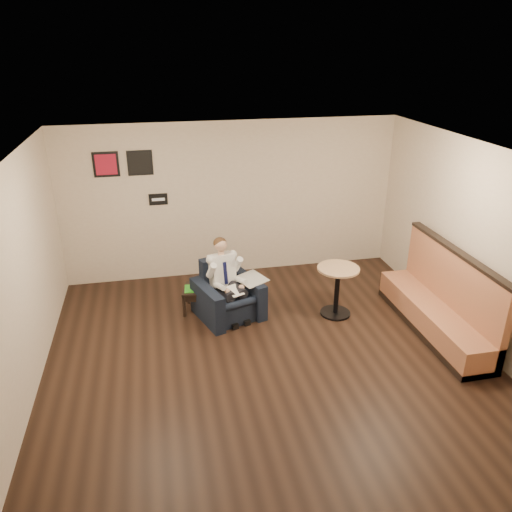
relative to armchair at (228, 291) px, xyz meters
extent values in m
plane|color=black|center=(0.35, -1.36, -0.44)|extent=(6.00, 6.00, 0.00)
cube|color=beige|center=(0.35, 1.64, 0.96)|extent=(6.00, 0.02, 2.80)
cube|color=beige|center=(0.35, -4.36, 0.96)|extent=(6.00, 0.02, 2.80)
cube|color=beige|center=(-2.65, -1.36, 0.96)|extent=(0.02, 6.00, 2.80)
cube|color=beige|center=(3.35, -1.36, 0.96)|extent=(0.02, 6.00, 2.80)
cube|color=white|center=(0.35, -1.36, 2.36)|extent=(6.00, 6.00, 0.02)
cube|color=black|center=(-0.95, 1.63, 1.06)|extent=(0.32, 0.02, 0.20)
cube|color=#B0152F|center=(-1.75, 1.63, 1.71)|extent=(0.42, 0.03, 0.42)
cube|color=black|center=(-1.20, 1.63, 1.71)|extent=(0.42, 0.03, 0.42)
cube|color=black|center=(0.00, 0.00, 0.00)|extent=(1.15, 1.15, 0.88)
cube|color=white|center=(0.07, -0.20, 0.10)|extent=(0.30, 0.34, 0.01)
cube|color=silver|center=(0.38, 0.03, 0.16)|extent=(0.53, 0.58, 0.01)
cube|color=black|center=(-0.43, 0.27, -0.24)|extent=(0.58, 0.58, 0.39)
cube|color=green|center=(-0.46, 0.26, -0.04)|extent=(0.42, 0.32, 0.01)
cylinder|color=white|center=(-0.25, 0.34, 0.00)|extent=(0.09, 0.09, 0.08)
cube|color=black|center=(-0.36, 0.40, -0.04)|extent=(0.14, 0.11, 0.01)
cube|color=#AD6543|center=(2.94, -1.07, 0.19)|extent=(0.59, 2.47, 1.26)
cylinder|color=tan|center=(1.68, -0.30, -0.03)|extent=(0.66, 0.66, 0.82)
camera|label=1|loc=(-1.00, -6.86, 3.62)|focal=35.00mm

